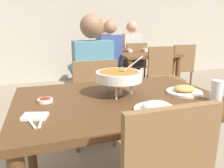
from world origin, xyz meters
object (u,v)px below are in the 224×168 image
(drink_glass, at_px, (217,92))
(chair_bg_middle, at_px, (110,68))
(chair_bg_window, at_px, (163,72))
(chair_bg_right, at_px, (134,63))
(appetizer_plate, at_px, (184,90))
(chair_bg_left, at_px, (107,63))
(chair_diner_main, at_px, (93,98))
(rice_plate, at_px, (156,108))
(dining_table_far, at_px, (145,61))
(patron_bg_right, at_px, (132,51))
(dining_table_main, at_px, (119,112))
(curry_bowl, at_px, (119,76))
(patron_bg_left, at_px, (105,51))
(patron_bg_middle, at_px, (109,54))
(chair_bg_corner, at_px, (180,66))
(diner_main, at_px, (92,74))
(sauce_dish, at_px, (45,100))

(drink_glass, xyz_separation_m, chair_bg_middle, (0.12, 2.47, -0.30))
(chair_bg_window, bearing_deg, chair_bg_right, 92.35)
(appetizer_plate, bearing_deg, chair_bg_left, 83.86)
(chair_diner_main, distance_m, chair_bg_window, 1.59)
(chair_diner_main, relative_size, rice_plate, 3.75)
(dining_table_far, xyz_separation_m, chair_bg_window, (0.04, -0.53, -0.11))
(dining_table_far, relative_size, patron_bg_right, 0.76)
(chair_diner_main, xyz_separation_m, dining_table_far, (1.29, 1.42, 0.11))
(dining_table_main, distance_m, dining_table_far, 2.51)
(patron_bg_right, bearing_deg, curry_bowl, -115.22)
(patron_bg_left, xyz_separation_m, patron_bg_middle, (-0.07, -0.48, 0.00))
(rice_plate, relative_size, appetizer_plate, 1.00)
(appetizer_plate, bearing_deg, rice_plate, -146.22)
(dining_table_far, relative_size, chair_bg_left, 1.11)
(rice_plate, bearing_deg, chair_bg_corner, 51.94)
(curry_bowl, relative_size, patron_bg_middle, 0.25)
(drink_glass, bearing_deg, curry_bowl, 150.47)
(dining_table_far, relative_size, patron_bg_middle, 0.76)
(patron_bg_middle, bearing_deg, patron_bg_right, 36.32)
(rice_plate, height_order, patron_bg_left, patron_bg_left)
(chair_bg_corner, bearing_deg, chair_bg_right, 137.05)
(diner_main, bearing_deg, patron_bg_left, 69.98)
(chair_bg_left, bearing_deg, dining_table_main, -105.46)
(patron_bg_middle, bearing_deg, diner_main, -113.68)
(drink_glass, relative_size, chair_bg_left, 0.14)
(chair_bg_right, xyz_separation_m, chair_bg_window, (0.04, -1.01, 0.00))
(diner_main, xyz_separation_m, patron_bg_middle, (0.64, 1.46, 0.00))
(appetizer_plate, relative_size, patron_bg_right, 0.18)
(chair_bg_window, height_order, patron_bg_right, patron_bg_right)
(appetizer_plate, bearing_deg, dining_table_far, 69.37)
(chair_bg_middle, relative_size, patron_bg_left, 0.69)
(sauce_dish, distance_m, dining_table_far, 2.74)
(chair_bg_left, relative_size, chair_bg_right, 1.00)
(dining_table_far, bearing_deg, chair_bg_window, -86.11)
(patron_bg_middle, bearing_deg, dining_table_main, -106.01)
(rice_plate, relative_size, drink_glass, 1.85)
(chair_bg_middle, bearing_deg, chair_bg_corner, -7.77)
(curry_bowl, xyz_separation_m, patron_bg_left, (0.70, 2.67, -0.13))
(chair_bg_left, xyz_separation_m, patron_bg_middle, (-0.11, -0.49, 0.24))
(rice_plate, distance_m, chair_bg_middle, 2.57)
(curry_bowl, relative_size, chair_bg_middle, 0.37)
(dining_table_main, relative_size, dining_table_far, 1.31)
(curry_bowl, bearing_deg, sauce_dish, 178.43)
(appetizer_plate, bearing_deg, drink_glass, -68.13)
(chair_bg_left, bearing_deg, chair_bg_middle, -101.24)
(curry_bowl, distance_m, patron_bg_right, 2.93)
(patron_bg_right, bearing_deg, chair_bg_corner, -44.30)
(chair_bg_left, bearing_deg, chair_bg_corner, -30.35)
(drink_glass, bearing_deg, patron_bg_right, 76.18)
(chair_bg_window, xyz_separation_m, patron_bg_left, (-0.62, 1.08, 0.24))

